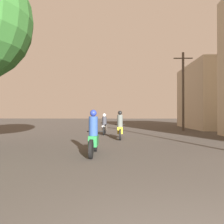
% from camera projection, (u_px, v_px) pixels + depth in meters
% --- Properties ---
extents(motorcycle_green, '(0.60, 2.03, 1.61)m').
position_uv_depth(motorcycle_green, '(93.00, 137.00, 7.79)').
color(motorcycle_green, black).
rests_on(motorcycle_green, ground_plane).
extents(motorcycle_yellow, '(0.60, 2.06, 1.64)m').
position_uv_depth(motorcycle_yellow, '(120.00, 128.00, 12.73)').
color(motorcycle_yellow, black).
rests_on(motorcycle_yellow, ground_plane).
extents(motorcycle_white, '(0.60, 1.93, 1.48)m').
position_uv_depth(motorcycle_white, '(104.00, 126.00, 15.50)').
color(motorcycle_white, black).
rests_on(motorcycle_white, ground_plane).
extents(building_right_far, '(5.78, 7.93, 6.31)m').
position_uv_depth(building_right_far, '(217.00, 97.00, 21.68)').
color(building_right_far, beige).
rests_on(building_right_far, ground_plane).
extents(utility_pole_far, '(1.60, 0.20, 6.70)m').
position_uv_depth(utility_pole_far, '(183.00, 90.00, 18.62)').
color(utility_pole_far, '#4C4238').
rests_on(utility_pole_far, ground_plane).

